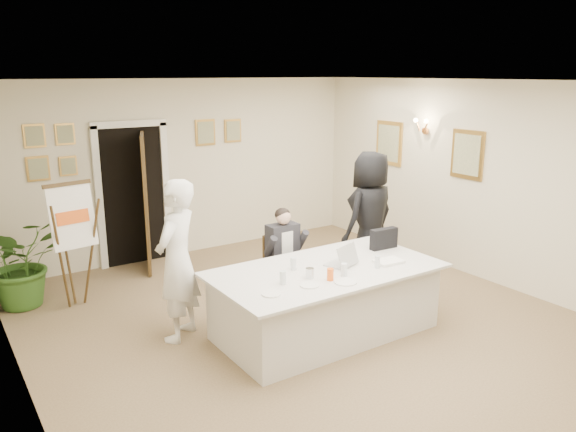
% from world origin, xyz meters
% --- Properties ---
extents(floor, '(7.00, 7.00, 0.00)m').
position_xyz_m(floor, '(0.00, 0.00, 0.00)').
color(floor, brown).
rests_on(floor, ground).
extents(ceiling, '(6.00, 7.00, 0.02)m').
position_xyz_m(ceiling, '(0.00, 0.00, 2.80)').
color(ceiling, white).
rests_on(ceiling, wall_back).
extents(wall_back, '(6.00, 0.10, 2.80)m').
position_xyz_m(wall_back, '(0.00, 3.50, 1.40)').
color(wall_back, beige).
rests_on(wall_back, floor).
extents(wall_left, '(0.10, 7.00, 2.80)m').
position_xyz_m(wall_left, '(-3.00, 0.00, 1.40)').
color(wall_left, beige).
rests_on(wall_left, floor).
extents(wall_right, '(0.10, 7.00, 2.80)m').
position_xyz_m(wall_right, '(3.00, 0.00, 1.40)').
color(wall_right, beige).
rests_on(wall_right, floor).
extents(doorway, '(1.14, 0.86, 2.20)m').
position_xyz_m(doorway, '(-0.88, 3.32, 1.04)').
color(doorway, black).
rests_on(doorway, floor).
extents(pictures_back_wall, '(3.40, 0.06, 0.80)m').
position_xyz_m(pictures_back_wall, '(-0.80, 3.47, 1.85)').
color(pictures_back_wall, gold).
rests_on(pictures_back_wall, wall_back).
extents(pictures_right_wall, '(0.06, 2.20, 0.80)m').
position_xyz_m(pictures_right_wall, '(2.97, 1.20, 1.75)').
color(pictures_right_wall, gold).
rests_on(pictures_right_wall, wall_right).
extents(wall_sconce, '(0.20, 0.30, 0.24)m').
position_xyz_m(wall_sconce, '(2.90, 1.20, 2.10)').
color(wall_sconce, '#C57A3F').
rests_on(wall_sconce, wall_right).
extents(conference_table, '(2.57, 1.37, 0.78)m').
position_xyz_m(conference_table, '(0.05, -0.14, 0.39)').
color(conference_table, silver).
rests_on(conference_table, floor).
extents(seated_man, '(0.57, 0.60, 1.27)m').
position_xyz_m(seated_man, '(0.13, 0.82, 0.63)').
color(seated_man, black).
rests_on(seated_man, floor).
extents(flip_chart, '(0.57, 0.39, 1.58)m').
position_xyz_m(flip_chart, '(-2.12, 2.19, 0.73)').
color(flip_chart, '#332410').
rests_on(flip_chart, floor).
extents(standing_man, '(0.78, 0.75, 1.80)m').
position_xyz_m(standing_man, '(-1.37, 0.67, 0.90)').
color(standing_man, white).
rests_on(standing_man, floor).
extents(standing_woman, '(0.99, 0.74, 1.85)m').
position_xyz_m(standing_woman, '(1.62, 0.90, 0.92)').
color(standing_woman, black).
rests_on(standing_woman, floor).
extents(potted_palm, '(1.26, 1.18, 1.13)m').
position_xyz_m(potted_palm, '(-2.67, 2.62, 0.57)').
color(potted_palm, '#305C1E').
rests_on(potted_palm, floor).
extents(laptop, '(0.45, 0.46, 0.28)m').
position_xyz_m(laptop, '(0.27, -0.12, 0.91)').
color(laptop, '#B7BABC').
rests_on(laptop, conference_table).
extents(laptop_bag, '(0.37, 0.12, 0.25)m').
position_xyz_m(laptop_bag, '(1.08, 0.05, 0.90)').
color(laptop_bag, black).
rests_on(laptop_bag, conference_table).
extents(paper_stack, '(0.33, 0.24, 0.03)m').
position_xyz_m(paper_stack, '(0.76, -0.39, 0.79)').
color(paper_stack, white).
rests_on(paper_stack, conference_table).
extents(plate_left, '(0.23, 0.23, 0.01)m').
position_xyz_m(plate_left, '(-0.86, -0.45, 0.78)').
color(plate_left, white).
rests_on(plate_left, conference_table).
extents(plate_mid, '(0.25, 0.25, 0.01)m').
position_xyz_m(plate_mid, '(-0.41, -0.47, 0.78)').
color(plate_mid, white).
rests_on(plate_mid, conference_table).
extents(plate_near, '(0.30, 0.30, 0.01)m').
position_xyz_m(plate_near, '(-0.05, -0.60, 0.78)').
color(plate_near, white).
rests_on(plate_near, conference_table).
extents(glass_a, '(0.07, 0.07, 0.14)m').
position_xyz_m(glass_a, '(-0.61, -0.27, 0.84)').
color(glass_a, silver).
rests_on(glass_a, conference_table).
extents(glass_b, '(0.07, 0.07, 0.14)m').
position_xyz_m(glass_b, '(0.06, -0.44, 0.84)').
color(glass_b, silver).
rests_on(glass_b, conference_table).
extents(glass_c, '(0.07, 0.07, 0.14)m').
position_xyz_m(glass_c, '(0.53, -0.44, 0.84)').
color(glass_c, silver).
rests_on(glass_c, conference_table).
extents(glass_d, '(0.08, 0.08, 0.14)m').
position_xyz_m(glass_d, '(-0.28, 0.03, 0.84)').
color(glass_d, silver).
rests_on(glass_d, conference_table).
extents(oj_glass, '(0.08, 0.08, 0.13)m').
position_xyz_m(oj_glass, '(-0.14, -0.46, 0.84)').
color(oj_glass, '#F65E14').
rests_on(oj_glass, conference_table).
extents(steel_jug, '(0.10, 0.10, 0.11)m').
position_xyz_m(steel_jug, '(-0.28, -0.29, 0.83)').
color(steel_jug, silver).
rests_on(steel_jug, conference_table).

